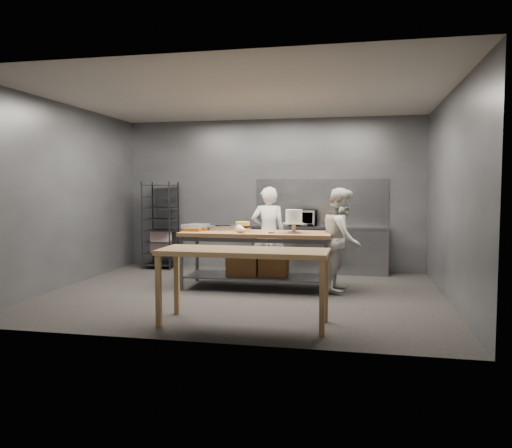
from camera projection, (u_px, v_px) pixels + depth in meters
The scene contains 16 objects.
ground at pixel (244, 293), 7.72m from camera, with size 6.00×6.00×0.00m, color black.
back_wall at pixel (271, 194), 10.05m from camera, with size 6.00×0.04×3.00m, color #4C4F54.
work_table at pixel (256, 253), 8.06m from camera, with size 2.40×0.90×0.92m.
near_counter at pixel (243, 257), 5.89m from camera, with size 2.00×0.70×0.90m.
back_counter at pixel (320, 249), 9.61m from camera, with size 2.60×0.60×0.90m.
splashback_panel at pixel (321, 202), 9.84m from camera, with size 2.60×0.02×0.90m, color slate.
speed_rack at pixel (161, 226), 10.15m from camera, with size 0.63×0.68×1.75m.
chef_behind at pixel (268, 233), 8.82m from camera, with size 0.60×0.39×1.65m, color white.
chef_right at pixel (342, 240), 7.85m from camera, with size 0.79×0.62×1.63m, color beige.
microwave at pixel (302, 218), 9.64m from camera, with size 0.54×0.37×0.30m, color black.
frosted_cake_stand at pixel (294, 218), 7.78m from camera, with size 0.34×0.34×0.37m.
layer_cake at pixel (243, 227), 8.05m from camera, with size 0.23×0.23×0.16m.
cake_pans at pixel (217, 228), 8.37m from camera, with size 0.75×0.39×0.07m.
piping_bag at pixel (243, 229), 7.76m from camera, with size 0.12×0.12×0.38m, color white.
offset_spatula at pixel (277, 233), 7.73m from camera, with size 0.36×0.02×0.02m.
pastry_clamshells at pixel (196, 227), 8.23m from camera, with size 0.38×0.40×0.11m.
Camera 1 is at (1.73, -7.42, 1.62)m, focal length 35.00 mm.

